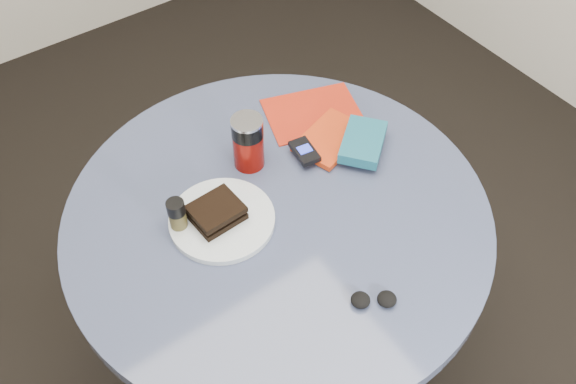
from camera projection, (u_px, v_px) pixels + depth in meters
ground at (280, 357)px, 2.06m from camera, size 4.00×4.00×0.00m
table at (278, 252)px, 1.62m from camera, size 1.00×1.00×0.75m
plate at (222, 220)px, 1.47m from camera, size 0.29×0.29×0.02m
sandwich at (216, 212)px, 1.45m from camera, size 0.12×0.10×0.04m
soda_can at (248, 142)px, 1.54m from camera, size 0.09×0.09×0.14m
pepper_grinder at (177, 216)px, 1.42m from camera, size 0.05×0.05×0.09m
magazine at (313, 113)px, 1.71m from camera, size 0.29×0.25×0.00m
red_book at (330, 138)px, 1.63m from camera, size 0.21×0.17×0.02m
novel at (363, 142)px, 1.59m from camera, size 0.18×0.17×0.03m
mp3_player at (304, 151)px, 1.58m from camera, size 0.06×0.09×0.02m
headphones at (374, 300)px, 1.33m from camera, size 0.10×0.09×0.02m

